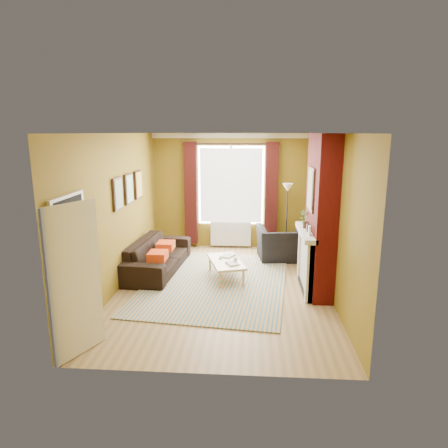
{
  "coord_description": "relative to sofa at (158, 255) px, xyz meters",
  "views": [
    {
      "loc": [
        0.5,
        -6.96,
        2.81
      ],
      "look_at": [
        0.0,
        0.25,
        1.15
      ],
      "focal_mm": 32.0,
      "sensor_mm": 36.0,
      "label": 1
    }
  ],
  "objects": [
    {
      "name": "ground",
      "position": [
        1.42,
        -0.82,
        -0.33
      ],
      "size": [
        5.5,
        5.5,
        0.0
      ],
      "primitive_type": "plane",
      "color": "olive",
      "rests_on": "ground"
    },
    {
      "name": "room_walls",
      "position": [
        2.06,
        -0.55,
        1.06
      ],
      "size": [
        3.82,
        5.54,
        2.83
      ],
      "color": "brown",
      "rests_on": "ground"
    },
    {
      "name": "striped_rug",
      "position": [
        1.26,
        -0.61,
        -0.32
      ],
      "size": [
        2.98,
        3.87,
        0.02
      ],
      "rotation": [
        0.0,
        0.0,
        -0.11
      ],
      "color": "#326889",
      "rests_on": "ground"
    },
    {
      "name": "sofa",
      "position": [
        0.0,
        0.0,
        0.0
      ],
      "size": [
        1.05,
        2.31,
        0.66
      ],
      "primitive_type": "imported",
      "rotation": [
        0.0,
        0.0,
        1.49
      ],
      "color": "black",
      "rests_on": "ground"
    },
    {
      "name": "armchair",
      "position": [
        2.66,
        0.97,
        0.04
      ],
      "size": [
        1.25,
        1.12,
        0.74
      ],
      "primitive_type": "imported",
      "rotation": [
        0.0,
        0.0,
        3.26
      ],
      "color": "black",
      "rests_on": "ground"
    },
    {
      "name": "coffee_table",
      "position": [
        1.44,
        -0.36,
        -0.0
      ],
      "size": [
        0.85,
        1.22,
        0.37
      ],
      "rotation": [
        0.0,
        0.0,
        0.29
      ],
      "color": "tan",
      "rests_on": "ground"
    },
    {
      "name": "wicker_stool",
      "position": [
        2.25,
        1.58,
        -0.12
      ],
      "size": [
        0.38,
        0.38,
        0.41
      ],
      "rotation": [
        0.0,
        0.0,
        0.16
      ],
      "color": "olive",
      "rests_on": "ground"
    },
    {
      "name": "floor_lamp",
      "position": [
        2.74,
        1.28,
        1.0
      ],
      "size": [
        0.31,
        0.31,
        1.69
      ],
      "rotation": [
        0.0,
        0.0,
        0.29
      ],
      "color": "black",
      "rests_on": "ground"
    },
    {
      "name": "book_a",
      "position": [
        1.49,
        -0.61,
        0.05
      ],
      "size": [
        0.3,
        0.34,
        0.03
      ],
      "primitive_type": "imported",
      "rotation": [
        0.0,
        0.0,
        0.47
      ],
      "color": "#999999",
      "rests_on": "coffee_table"
    },
    {
      "name": "book_b",
      "position": [
        1.36,
        -0.02,
        0.05
      ],
      "size": [
        0.34,
        0.38,
        0.02
      ],
      "primitive_type": "imported",
      "rotation": [
        0.0,
        0.0,
        -0.46
      ],
      "color": "#999999",
      "rests_on": "coffee_table"
    },
    {
      "name": "mug",
      "position": [
        1.63,
        -0.45,
        0.08
      ],
      "size": [
        0.13,
        0.13,
        0.09
      ],
      "primitive_type": "imported",
      "rotation": [
        0.0,
        0.0,
        0.57
      ],
      "color": "#999999",
      "rests_on": "coffee_table"
    },
    {
      "name": "tv_remote",
      "position": [
        1.33,
        -0.23,
        0.05
      ],
      "size": [
        0.06,
        0.16,
        0.02
      ],
      "rotation": [
        0.0,
        0.0,
        0.09
      ],
      "color": "#252527",
      "rests_on": "coffee_table"
    }
  ]
}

